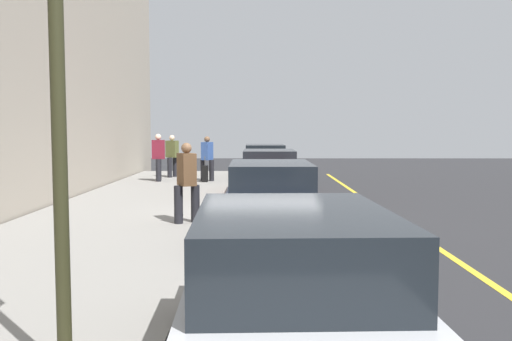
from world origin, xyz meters
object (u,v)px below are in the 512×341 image
at_px(parked_car_silver, 295,304).
at_px(parked_car_red, 269,174).
at_px(pedestrian_blue_coat, 207,157).
at_px(pedestrian_brown_coat, 187,180).
at_px(rolling_suitcase, 205,174).
at_px(pedestrian_olive_coat, 172,155).
at_px(traffic_light_pole, 56,44).
at_px(parked_car_navy, 271,201).
at_px(parked_car_black, 265,163).
at_px(pedestrian_burgundy_coat, 158,156).

bearing_deg(parked_car_silver, parked_car_red, 179.87).
xyz_separation_m(parked_car_red, pedestrian_blue_coat, (-4.21, -2.34, 0.32)).
relative_size(parked_car_silver, pedestrian_brown_coat, 2.69).
xyz_separation_m(parked_car_red, rolling_suitcase, (-3.77, -2.39, -0.29)).
height_order(parked_car_red, pedestrian_olive_coat, pedestrian_olive_coat).
relative_size(traffic_light_pole, rolling_suitcase, 4.04).
height_order(parked_car_silver, pedestrian_olive_coat, pedestrian_olive_coat).
distance_m(pedestrian_brown_coat, rolling_suitcase, 9.20).
bearing_deg(pedestrian_olive_coat, traffic_light_pole, 6.21).
distance_m(parked_car_navy, parked_car_silver, 6.41).
relative_size(parked_car_black, parked_car_red, 1.05).
height_order(parked_car_black, pedestrian_brown_coat, pedestrian_brown_coat).
relative_size(pedestrian_olive_coat, pedestrian_blue_coat, 1.02).
bearing_deg(rolling_suitcase, pedestrian_blue_coat, 173.45).
relative_size(pedestrian_brown_coat, traffic_light_pole, 0.44).
bearing_deg(pedestrian_brown_coat, rolling_suitcase, -176.84).
distance_m(parked_car_navy, rolling_suitcase, 10.42).
xyz_separation_m(parked_car_red, pedestrian_burgundy_coat, (-4.08, -4.22, 0.37)).
bearing_deg(traffic_light_pole, parked_car_navy, 164.01).
xyz_separation_m(parked_car_navy, pedestrian_olive_coat, (-12.21, -3.87, 0.33)).
distance_m(pedestrian_blue_coat, traffic_light_pole, 17.13).
bearing_deg(pedestrian_olive_coat, parked_car_silver, 11.91).
height_order(pedestrian_burgundy_coat, pedestrian_brown_coat, pedestrian_burgundy_coat).
height_order(pedestrian_brown_coat, traffic_light_pole, traffic_light_pole).
xyz_separation_m(parked_car_black, pedestrian_blue_coat, (1.59, -2.27, 0.32)).
bearing_deg(pedestrian_blue_coat, parked_car_navy, 12.00).
height_order(traffic_light_pole, rolling_suitcase, traffic_light_pole).
relative_size(pedestrian_blue_coat, traffic_light_pole, 0.44).
xyz_separation_m(pedestrian_brown_coat, rolling_suitcase, (-9.17, -0.51, -0.61)).
bearing_deg(pedestrian_olive_coat, parked_car_red, 34.21).
xyz_separation_m(parked_car_red, traffic_light_pole, (12.82, -1.93, 2.10)).
bearing_deg(parked_car_black, pedestrian_burgundy_coat, -67.42).
height_order(parked_car_black, rolling_suitcase, parked_car_black).
relative_size(parked_car_navy, pedestrian_olive_coat, 2.69).
relative_size(parked_car_red, pedestrian_blue_coat, 2.54).
xyz_separation_m(pedestrian_olive_coat, traffic_light_pole, (18.64, 2.03, 1.77)).
height_order(pedestrian_blue_coat, pedestrian_brown_coat, same).
bearing_deg(pedestrian_blue_coat, traffic_light_pole, 1.38).
bearing_deg(pedestrian_blue_coat, parked_car_red, 29.01).
xyz_separation_m(pedestrian_blue_coat, pedestrian_burgundy_coat, (0.13, -1.88, 0.05)).
relative_size(pedestrian_blue_coat, rolling_suitcase, 1.77).
bearing_deg(parked_car_red, parked_car_black, -179.36).
height_order(parked_car_black, traffic_light_pole, traffic_light_pole).
bearing_deg(pedestrian_burgundy_coat, parked_car_red, 45.92).
bearing_deg(parked_car_silver, parked_car_navy, -179.50).
height_order(parked_car_navy, traffic_light_pole, traffic_light_pole).
height_order(parked_car_silver, traffic_light_pole, traffic_light_pole).
xyz_separation_m(pedestrian_burgundy_coat, rolling_suitcase, (0.31, 1.83, -0.66)).
height_order(pedestrian_blue_coat, rolling_suitcase, pedestrian_blue_coat).
distance_m(parked_car_black, pedestrian_olive_coat, 3.91).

